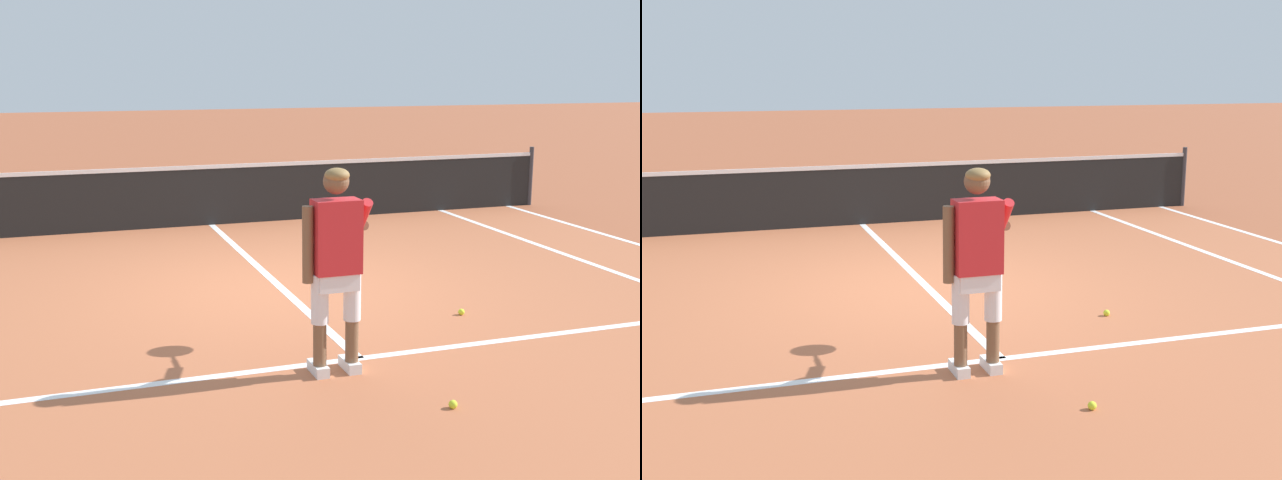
# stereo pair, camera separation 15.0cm
# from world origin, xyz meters

# --- Properties ---
(ground_plane) EXTENTS (80.00, 80.00, 0.00)m
(ground_plane) POSITION_xyz_m (0.00, 0.00, 0.00)
(ground_plane) COLOR #9E5133
(court_inner_surface) EXTENTS (10.98, 10.33, 0.00)m
(court_inner_surface) POSITION_xyz_m (0.00, -0.98, 0.00)
(court_inner_surface) COLOR #B2603D
(court_inner_surface) RESTS_ON ground
(line_service) EXTENTS (8.23, 0.10, 0.01)m
(line_service) POSITION_xyz_m (0.00, -2.41, 0.00)
(line_service) COLOR white
(line_service) RESTS_ON ground
(line_centre_service) EXTENTS (0.10, 6.40, 0.01)m
(line_centre_service) POSITION_xyz_m (0.00, 0.79, 0.00)
(line_centre_service) COLOR white
(line_centre_service) RESTS_ON ground
(tennis_net) EXTENTS (11.96, 0.08, 1.07)m
(tennis_net) POSITION_xyz_m (0.00, 3.99, 0.50)
(tennis_net) COLOR #333338
(tennis_net) RESTS_ON ground
(tennis_player) EXTENTS (0.63, 1.11, 1.71)m
(tennis_player) POSITION_xyz_m (-0.30, -2.64, 0.99)
(tennis_player) COLOR white
(tennis_player) RESTS_ON ground
(tennis_ball_near_feet) EXTENTS (0.07, 0.07, 0.07)m
(tennis_ball_near_feet) POSITION_xyz_m (1.46, -1.59, 0.03)
(tennis_ball_near_feet) COLOR #CCE02D
(tennis_ball_near_feet) RESTS_ON ground
(tennis_ball_by_baseline) EXTENTS (0.07, 0.07, 0.07)m
(tennis_ball_by_baseline) POSITION_xyz_m (0.27, -3.61, 0.03)
(tennis_ball_by_baseline) COLOR #CCE02D
(tennis_ball_by_baseline) RESTS_ON ground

